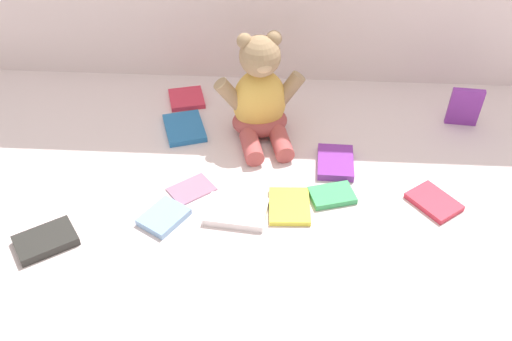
# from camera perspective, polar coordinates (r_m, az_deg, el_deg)

# --- Properties ---
(ground_plane) EXTENTS (3.20, 3.20, 0.00)m
(ground_plane) POSITION_cam_1_polar(r_m,az_deg,el_deg) (1.36, 0.39, -0.47)
(ground_plane) COLOR silver
(teddy_bear) EXTENTS (0.23, 0.22, 0.27)m
(teddy_bear) POSITION_cam_1_polar(r_m,az_deg,el_deg) (1.43, 0.41, 6.98)
(teddy_bear) COLOR #E5B24C
(teddy_bear) RESTS_ON ground_plane
(book_case_0) EXTENTS (0.11, 0.12, 0.01)m
(book_case_0) POSITION_cam_1_polar(r_m,az_deg,el_deg) (1.62, -6.76, 6.95)
(book_case_0) COLOR #D02D46
(book_case_0) RESTS_ON ground_plane
(book_case_1) EXTENTS (0.13, 0.13, 0.01)m
(book_case_1) POSITION_cam_1_polar(r_m,az_deg,el_deg) (1.34, 16.88, -2.93)
(book_case_1) COLOR #C82C3F
(book_case_1) RESTS_ON ground_plane
(book_case_2) EXTENTS (0.11, 0.09, 0.01)m
(book_case_2) POSITION_cam_1_polar(r_m,az_deg,el_deg) (1.31, 7.40, -2.40)
(book_case_2) COLOR #3AA45E
(book_case_2) RESTS_ON ground_plane
(book_case_3) EXTENTS (0.14, 0.10, 0.02)m
(book_case_3) POSITION_cam_1_polar(r_m,az_deg,el_deg) (1.26, -1.92, -4.02)
(book_case_3) COLOR white
(book_case_3) RESTS_ON ground_plane
(book_case_4) EXTENTS (0.14, 0.13, 0.02)m
(book_case_4) POSITION_cam_1_polar(r_m,az_deg,el_deg) (1.28, -19.75, -6.42)
(book_case_4) COLOR #2A2926
(book_case_4) RESTS_ON ground_plane
(book_case_5) EXTENTS (0.09, 0.11, 0.01)m
(book_case_5) POSITION_cam_1_polar(r_m,az_deg,el_deg) (1.28, 3.27, -3.48)
(book_case_5) COLOR yellow
(book_case_5) RESTS_ON ground_plane
(book_case_6) EXTENTS (0.09, 0.12, 0.02)m
(book_case_6) POSITION_cam_1_polar(r_m,az_deg,el_deg) (1.40, 7.72, 0.79)
(book_case_6) COLOR purple
(book_case_6) RESTS_ON ground_plane
(book_case_7) EXTENTS (0.08, 0.03, 0.11)m
(book_case_7) POSITION_cam_1_polar(r_m,az_deg,el_deg) (1.58, 19.59, 5.82)
(book_case_7) COLOR purple
(book_case_7) RESTS_ON ground_plane
(book_case_8) EXTENTS (0.11, 0.12, 0.02)m
(book_case_8) POSITION_cam_1_polar(r_m,az_deg,el_deg) (1.27, -8.94, -4.48)
(book_case_8) COLOR #81ACDA
(book_case_8) RESTS_ON ground_plane
(book_case_9) EXTENTS (0.13, 0.15, 0.01)m
(book_case_9) POSITION_cam_1_polar(r_m,az_deg,el_deg) (1.50, -6.96, 4.12)
(book_case_9) COLOR #2367A7
(book_case_9) RESTS_ON ground_plane
(book_case_10) EXTENTS (0.12, 0.11, 0.01)m
(book_case_10) POSITION_cam_1_polar(r_m,az_deg,el_deg) (1.33, -6.29, -1.76)
(book_case_10) COLOR #A36F8D
(book_case_10) RESTS_ON ground_plane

